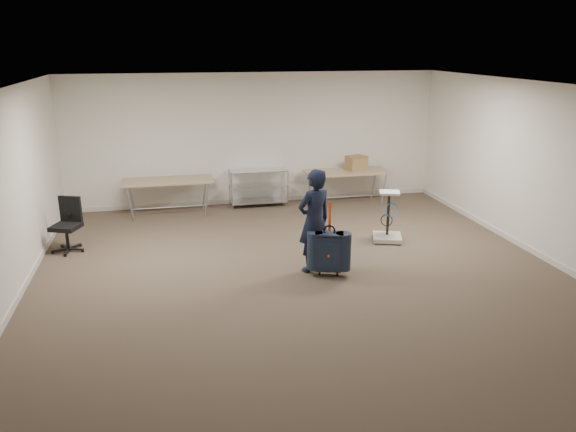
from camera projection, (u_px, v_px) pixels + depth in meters
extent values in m
plane|color=#45392A|center=(306.00, 283.00, 8.26)|extent=(9.00, 9.00, 0.00)
plane|color=white|center=(255.00, 139.00, 12.04)|extent=(8.00, 0.00, 8.00)
plane|color=white|center=(478.00, 361.00, 3.65)|extent=(8.00, 0.00, 8.00)
plane|color=white|center=(558.00, 177.00, 8.67)|extent=(0.00, 9.00, 9.00)
plane|color=white|center=(308.00, 88.00, 7.43)|extent=(8.00, 8.00, 0.00)
cube|color=beige|center=(256.00, 200.00, 12.43)|extent=(8.00, 0.02, 0.10)
cube|color=beige|center=(14.00, 306.00, 7.42)|extent=(0.02, 9.00, 0.10)
cube|color=beige|center=(545.00, 258.00, 9.06)|extent=(0.02, 9.00, 0.10)
cube|color=tan|center=(168.00, 181.00, 11.34)|extent=(1.80, 0.75, 0.03)
cylinder|color=#989BA0|center=(169.00, 207.00, 11.51)|extent=(1.50, 0.02, 0.02)
cylinder|color=#989BA0|center=(130.00, 204.00, 11.02)|extent=(0.13, 0.04, 0.69)
cylinder|color=#989BA0|center=(207.00, 200.00, 11.32)|extent=(0.13, 0.04, 0.69)
cylinder|color=#989BA0|center=(131.00, 196.00, 11.58)|extent=(0.13, 0.04, 0.69)
cylinder|color=#989BA0|center=(205.00, 192.00, 11.88)|extent=(0.13, 0.04, 0.69)
cube|color=tan|center=(347.00, 172.00, 12.12)|extent=(1.80, 0.75, 0.03)
cylinder|color=#989BA0|center=(346.00, 197.00, 12.29)|extent=(1.50, 0.02, 0.02)
cylinder|color=#989BA0|center=(317.00, 193.00, 11.80)|extent=(0.13, 0.04, 0.69)
cylinder|color=#989BA0|center=(384.00, 190.00, 12.11)|extent=(0.13, 0.04, 0.69)
cylinder|color=#989BA0|center=(310.00, 187.00, 12.36)|extent=(0.13, 0.04, 0.69)
cylinder|color=#989BA0|center=(374.00, 183.00, 12.67)|extent=(0.13, 0.04, 0.69)
cylinder|color=silver|center=(232.00, 192.00, 11.73)|extent=(0.02, 0.02, 0.80)
cylinder|color=silver|center=(288.00, 189.00, 11.97)|extent=(0.02, 0.02, 0.80)
cylinder|color=silver|center=(229.00, 187.00, 12.15)|extent=(0.02, 0.02, 0.80)
cylinder|color=silver|center=(283.00, 184.00, 12.39)|extent=(0.02, 0.02, 0.80)
cube|color=silver|center=(259.00, 201.00, 12.15)|extent=(1.20, 0.45, 0.02)
cube|color=silver|center=(258.00, 185.00, 12.04)|extent=(1.20, 0.45, 0.02)
cube|color=silver|center=(258.00, 170.00, 11.95)|extent=(1.20, 0.45, 0.01)
imported|color=black|center=(314.00, 221.00, 8.48)|extent=(0.69, 0.57, 1.60)
cube|color=black|center=(329.00, 251.00, 8.39)|extent=(0.48, 0.36, 0.58)
cube|color=black|center=(329.00, 269.00, 8.50)|extent=(0.41, 0.28, 0.03)
cylinder|color=black|center=(320.00, 273.00, 8.51)|extent=(0.05, 0.08, 0.08)
cylinder|color=black|center=(337.00, 274.00, 8.49)|extent=(0.05, 0.08, 0.08)
torus|color=black|center=(329.00, 231.00, 8.30)|extent=(0.18, 0.08, 0.18)
cube|color=#E8460C|center=(330.00, 217.00, 8.26)|extent=(0.04, 0.02, 0.44)
cylinder|color=black|center=(69.00, 249.00, 9.50)|extent=(0.55, 0.55, 0.08)
cylinder|color=black|center=(67.00, 238.00, 9.44)|extent=(0.06, 0.06, 0.37)
cube|color=black|center=(66.00, 227.00, 9.38)|extent=(0.55, 0.55, 0.07)
cube|color=black|center=(70.00, 209.00, 9.50)|extent=(0.38, 0.20, 0.44)
cube|color=#EFEBCD|center=(387.00, 237.00, 10.00)|extent=(0.62, 0.62, 0.08)
cylinder|color=black|center=(381.00, 244.00, 9.79)|extent=(0.06, 0.06, 0.04)
cylinder|color=black|center=(387.00, 213.00, 9.92)|extent=(0.05, 0.05, 0.79)
cube|color=#EFEBCD|center=(390.00, 193.00, 9.76)|extent=(0.42, 0.39, 0.04)
torus|color=blue|center=(393.00, 210.00, 9.79)|extent=(0.27, 0.18, 0.24)
cube|color=olive|center=(356.00, 163.00, 12.18)|extent=(0.48, 0.41, 0.31)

